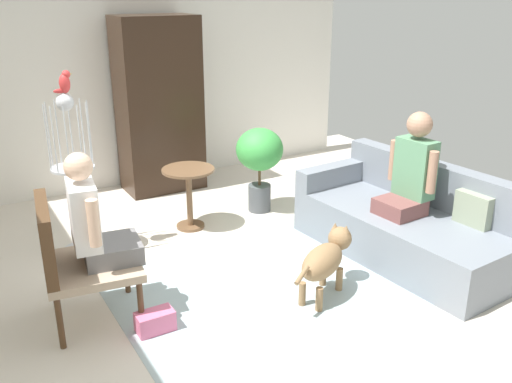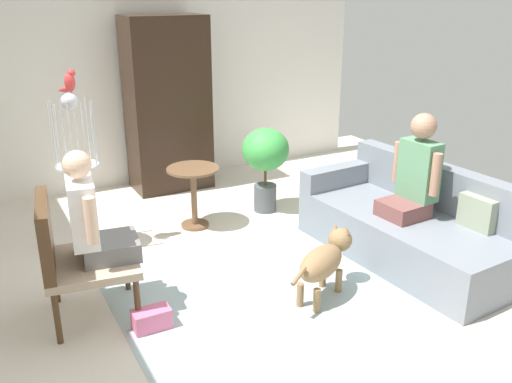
{
  "view_description": "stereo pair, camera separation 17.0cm",
  "coord_description": "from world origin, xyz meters",
  "px_view_note": "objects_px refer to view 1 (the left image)",
  "views": [
    {
      "loc": [
        -2.14,
        -3.46,
        2.33
      ],
      "look_at": [
        -0.03,
        0.13,
        0.79
      ],
      "focal_mm": 39.0,
      "sensor_mm": 36.0,
      "label": 1
    },
    {
      "loc": [
        -2.0,
        -3.54,
        2.33
      ],
      "look_at": [
        -0.03,
        0.13,
        0.79
      ],
      "focal_mm": 39.0,
      "sensor_mm": 36.0,
      "label": 2
    }
  ],
  "objects_px": {
    "dog": "(326,258)",
    "bird_cage_stand": "(74,179)",
    "armchair": "(71,255)",
    "potted_plant": "(260,156)",
    "person_on_couch": "(411,172)",
    "parrot": "(65,82)",
    "round_end_table": "(189,188)",
    "person_on_armchair": "(93,221)",
    "armoire_cabinet": "(159,106)",
    "couch": "(406,224)",
    "handbag": "(155,322)"
  },
  "relations": [
    {
      "from": "person_on_couch",
      "to": "person_on_armchair",
      "type": "height_order",
      "value": "person_on_couch"
    },
    {
      "from": "couch",
      "to": "person_on_couch",
      "type": "distance_m",
      "value": 0.52
    },
    {
      "from": "armoire_cabinet",
      "to": "handbag",
      "type": "distance_m",
      "value": 3.21
    },
    {
      "from": "armchair",
      "to": "bird_cage_stand",
      "type": "bearing_deg",
      "value": 74.95
    },
    {
      "from": "person_on_armchair",
      "to": "parrot",
      "type": "height_order",
      "value": "parrot"
    },
    {
      "from": "potted_plant",
      "to": "armoire_cabinet",
      "type": "xyz_separation_m",
      "value": [
        -0.63,
        1.24,
        0.39
      ]
    },
    {
      "from": "couch",
      "to": "armchair",
      "type": "distance_m",
      "value": 2.92
    },
    {
      "from": "handbag",
      "to": "dog",
      "type": "bearing_deg",
      "value": -8.61
    },
    {
      "from": "potted_plant",
      "to": "armoire_cabinet",
      "type": "height_order",
      "value": "armoire_cabinet"
    },
    {
      "from": "person_on_couch",
      "to": "armchair",
      "type": "bearing_deg",
      "value": 172.05
    },
    {
      "from": "parrot",
      "to": "armoire_cabinet",
      "type": "relative_size",
      "value": 0.09
    },
    {
      "from": "armchair",
      "to": "dog",
      "type": "height_order",
      "value": "armchair"
    },
    {
      "from": "person_on_couch",
      "to": "round_end_table",
      "type": "bearing_deg",
      "value": 132.95
    },
    {
      "from": "bird_cage_stand",
      "to": "armoire_cabinet",
      "type": "xyz_separation_m",
      "value": [
        1.31,
        1.28,
        0.3
      ]
    },
    {
      "from": "round_end_table",
      "to": "potted_plant",
      "type": "distance_m",
      "value": 0.87
    },
    {
      "from": "bird_cage_stand",
      "to": "person_on_armchair",
      "type": "bearing_deg",
      "value": -96.78
    },
    {
      "from": "parrot",
      "to": "handbag",
      "type": "xyz_separation_m",
      "value": [
        0.11,
        -1.56,
        -1.49
      ]
    },
    {
      "from": "couch",
      "to": "person_on_armchair",
      "type": "height_order",
      "value": "person_on_armchair"
    },
    {
      "from": "dog",
      "to": "bird_cage_stand",
      "type": "xyz_separation_m",
      "value": [
        -1.48,
        1.76,
        0.4
      ]
    },
    {
      "from": "parrot",
      "to": "person_on_couch",
      "type": "bearing_deg",
      "value": -31.62
    },
    {
      "from": "person_on_armchair",
      "to": "handbag",
      "type": "height_order",
      "value": "person_on_armchair"
    },
    {
      "from": "person_on_couch",
      "to": "armoire_cabinet",
      "type": "xyz_separation_m",
      "value": [
        -1.23,
        2.84,
        0.21
      ]
    },
    {
      "from": "person_on_couch",
      "to": "bird_cage_stand",
      "type": "distance_m",
      "value": 2.99
    },
    {
      "from": "parrot",
      "to": "handbag",
      "type": "distance_m",
      "value": 2.16
    },
    {
      "from": "armchair",
      "to": "person_on_armchair",
      "type": "bearing_deg",
      "value": -7.93
    },
    {
      "from": "dog",
      "to": "handbag",
      "type": "bearing_deg",
      "value": 171.39
    },
    {
      "from": "person_on_armchair",
      "to": "round_end_table",
      "type": "height_order",
      "value": "person_on_armchair"
    },
    {
      "from": "person_on_armchair",
      "to": "round_end_table",
      "type": "relative_size",
      "value": 1.3
    },
    {
      "from": "couch",
      "to": "person_on_couch",
      "type": "height_order",
      "value": "person_on_couch"
    },
    {
      "from": "potted_plant",
      "to": "person_on_couch",
      "type": "bearing_deg",
      "value": -69.43
    },
    {
      "from": "couch",
      "to": "armchair",
      "type": "height_order",
      "value": "armchair"
    },
    {
      "from": "dog",
      "to": "parrot",
      "type": "height_order",
      "value": "parrot"
    },
    {
      "from": "person_on_couch",
      "to": "dog",
      "type": "xyz_separation_m",
      "value": [
        -1.06,
        -0.2,
        -0.48
      ]
    },
    {
      "from": "bird_cage_stand",
      "to": "parrot",
      "type": "relative_size",
      "value": 7.77
    },
    {
      "from": "couch",
      "to": "parrot",
      "type": "xyz_separation_m",
      "value": [
        -2.56,
        1.53,
        1.28
      ]
    },
    {
      "from": "dog",
      "to": "person_on_armchair",
      "type": "bearing_deg",
      "value": 160.38
    },
    {
      "from": "person_on_couch",
      "to": "couch",
      "type": "bearing_deg",
      "value": 44.97
    },
    {
      "from": "couch",
      "to": "armchair",
      "type": "relative_size",
      "value": 2.19
    },
    {
      "from": "person_on_armchair",
      "to": "bird_cage_stand",
      "type": "distance_m",
      "value": 1.19
    },
    {
      "from": "couch",
      "to": "armoire_cabinet",
      "type": "bearing_deg",
      "value": 114.21
    },
    {
      "from": "dog",
      "to": "bird_cage_stand",
      "type": "height_order",
      "value": "bird_cage_stand"
    },
    {
      "from": "armchair",
      "to": "potted_plant",
      "type": "bearing_deg",
      "value": 27.91
    },
    {
      "from": "round_end_table",
      "to": "dog",
      "type": "bearing_deg",
      "value": -77.7
    },
    {
      "from": "armoire_cabinet",
      "to": "round_end_table",
      "type": "bearing_deg",
      "value": -99.51
    },
    {
      "from": "armoire_cabinet",
      "to": "parrot",
      "type": "bearing_deg",
      "value": -135.37
    },
    {
      "from": "person_on_armchair",
      "to": "armoire_cabinet",
      "type": "distance_m",
      "value": 2.87
    },
    {
      "from": "round_end_table",
      "to": "potted_plant",
      "type": "xyz_separation_m",
      "value": [
        0.85,
        0.04,
        0.19
      ]
    },
    {
      "from": "armchair",
      "to": "person_on_armchair",
      "type": "xyz_separation_m",
      "value": [
        0.17,
        -0.02,
        0.23
      ]
    },
    {
      "from": "armoire_cabinet",
      "to": "person_on_armchair",
      "type": "bearing_deg",
      "value": -120.58
    },
    {
      "from": "bird_cage_stand",
      "to": "person_on_couch",
      "type": "bearing_deg",
      "value": -31.44
    }
  ]
}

